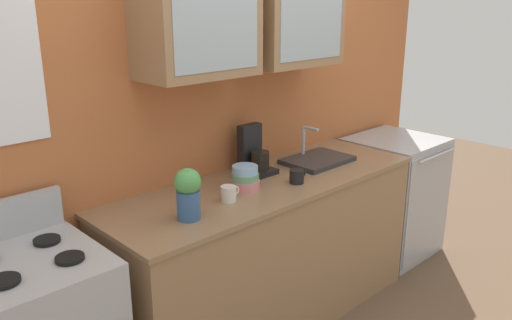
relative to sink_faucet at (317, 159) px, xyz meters
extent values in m
plane|color=brown|center=(-0.49, -0.04, -0.94)|extent=(10.00, 10.00, 0.00)
cube|color=#B76638|center=(-0.49, 0.34, 0.39)|extent=(3.87, 0.10, 2.64)
cube|color=#93704C|center=(-0.84, 0.12, 0.93)|extent=(0.62, 0.33, 0.65)
cube|color=#9EADB7|center=(-0.84, -0.04, 0.93)|extent=(0.53, 0.01, 0.55)
cube|color=#93704C|center=(-0.14, 0.12, 0.93)|extent=(0.62, 0.33, 0.65)
cube|color=#9EADB7|center=(-0.14, -0.04, 0.93)|extent=(0.53, 0.01, 0.55)
cube|color=#93704C|center=(-0.49, -0.04, -0.49)|extent=(2.01, 0.64, 0.89)
cube|color=#8C6B4C|center=(-0.49, -0.04, -0.03)|extent=(2.04, 0.66, 0.03)
cylinder|color=black|center=(-2.00, -0.15, -0.01)|extent=(0.12, 0.12, 0.02)
cylinder|color=black|center=(-1.74, -0.15, -0.01)|extent=(0.12, 0.12, 0.02)
cylinder|color=black|center=(-1.74, 0.07, -0.01)|extent=(0.11, 0.11, 0.02)
cube|color=#2D2D30|center=(0.00, 0.00, -0.01)|extent=(0.43, 0.31, 0.03)
cylinder|color=#ADAFB5|center=(0.00, 0.12, 0.10)|extent=(0.02, 0.02, 0.18)
cylinder|color=#ADAFB5|center=(0.00, 0.06, 0.19)|extent=(0.02, 0.12, 0.02)
cylinder|color=#D87F84|center=(-0.66, -0.04, 0.00)|extent=(0.16, 0.16, 0.05)
cylinder|color=#669972|center=(-0.66, -0.04, 0.04)|extent=(0.15, 0.15, 0.05)
cylinder|color=#8CB7E0|center=(-0.66, -0.04, 0.08)|extent=(0.14, 0.14, 0.05)
cylinder|color=#33598C|center=(-1.14, -0.15, 0.05)|extent=(0.11, 0.11, 0.14)
sphere|color=#4C994C|center=(-1.14, -0.15, 0.17)|extent=(0.13, 0.13, 0.13)
cylinder|color=black|center=(-0.39, -0.17, 0.02)|extent=(0.08, 0.08, 0.08)
torus|color=black|center=(-0.34, -0.17, 0.02)|extent=(0.05, 0.01, 0.05)
cylinder|color=silver|center=(-0.85, -0.11, 0.02)|extent=(0.08, 0.08, 0.08)
torus|color=silver|center=(-0.80, -0.11, 0.02)|extent=(0.05, 0.01, 0.05)
cube|color=#ADAFB5|center=(0.88, -0.04, -0.48)|extent=(0.63, 0.61, 0.92)
cube|color=#ADAFB5|center=(0.88, -0.35, -0.48)|extent=(0.60, 0.01, 0.82)
cylinder|color=#ADAFB5|center=(0.88, -0.37, -0.08)|extent=(0.47, 0.02, 0.02)
cube|color=black|center=(-0.43, 0.11, -0.01)|extent=(0.17, 0.20, 0.03)
cylinder|color=black|center=(-0.43, 0.09, 0.06)|extent=(0.11, 0.11, 0.11)
cube|color=black|center=(-0.43, 0.18, 0.14)|extent=(0.15, 0.06, 0.26)
camera|label=1|loc=(-2.52, -2.06, 1.01)|focal=36.96mm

